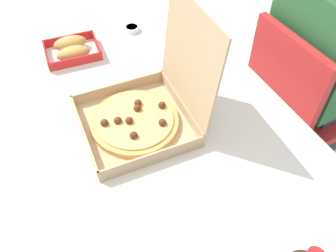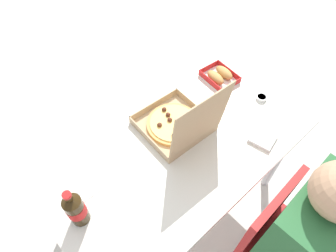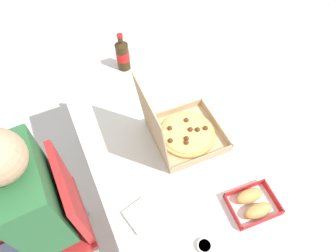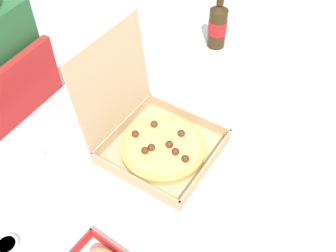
{
  "view_description": "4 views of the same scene",
  "coord_description": "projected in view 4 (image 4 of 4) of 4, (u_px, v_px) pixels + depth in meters",
  "views": [
    {
      "loc": [
        0.62,
        -0.29,
        1.51
      ],
      "look_at": [
        0.02,
        0.01,
        0.75
      ],
      "focal_mm": 37.98,
      "sensor_mm": 36.0,
      "label": 1
    },
    {
      "loc": [
        0.55,
        0.58,
        1.86
      ],
      "look_at": [
        -0.02,
        -0.06,
        0.75
      ],
      "focal_mm": 31.25,
      "sensor_mm": 36.0,
      "label": 2
    },
    {
      "loc": [
        -0.73,
        0.36,
        1.83
      ],
      "look_at": [
        0.01,
        -0.0,
        0.73
      ],
      "focal_mm": 30.59,
      "sensor_mm": 36.0,
      "label": 3
    },
    {
      "loc": [
        -0.72,
        -0.46,
        1.64
      ],
      "look_at": [
        -0.02,
        -0.06,
        0.77
      ],
      "focal_mm": 41.39,
      "sensor_mm": 36.0,
      "label": 4
    }
  ],
  "objects": [
    {
      "name": "ground_plane",
      "position": [
        159.0,
        232.0,
        1.78
      ],
      "size": [
        10.0,
        10.0,
        0.0
      ],
      "primitive_type": "plane",
      "color": "beige"
    },
    {
      "name": "chair",
      "position": [
        14.0,
        122.0,
        1.6
      ],
      "size": [
        0.41,
        0.41,
        0.83
      ],
      "color": "red",
      "rests_on": "ground_plane"
    },
    {
      "name": "napkin_pile",
      "position": [
        19.0,
        163.0,
        1.16
      ],
      "size": [
        0.13,
        0.13,
        0.02
      ],
      "primitive_type": "cube",
      "rotation": [
        0.0,
        0.0,
        0.22
      ],
      "color": "white",
      "rests_on": "dining_table"
    },
    {
      "name": "dipping_sauce_cup",
      "position": [
        7.0,
        246.0,
        0.98
      ],
      "size": [
        0.06,
        0.06,
        0.02
      ],
      "color": "white",
      "rests_on": "dining_table"
    },
    {
      "name": "paper_menu",
      "position": [
        228.0,
        75.0,
        1.46
      ],
      "size": [
        0.21,
        0.16,
        0.0
      ],
      "primitive_type": "cube",
      "rotation": [
        0.0,
        0.0,
        -0.03
      ],
      "color": "white",
      "rests_on": "dining_table"
    },
    {
      "name": "cola_bottle",
      "position": [
        218.0,
        25.0,
        1.52
      ],
      "size": [
        0.07,
        0.07,
        0.22
      ],
      "color": "#33230F",
      "rests_on": "dining_table"
    },
    {
      "name": "pizza_box_open",
      "position": [
        154.0,
        136.0,
        1.18
      ],
      "size": [
        0.33,
        0.36,
        0.36
      ],
      "color": "tan",
      "rests_on": "dining_table"
    },
    {
      "name": "dining_table",
      "position": [
        156.0,
        145.0,
        1.32
      ],
      "size": [
        1.29,
        0.81,
        0.7
      ],
      "color": "silver",
      "rests_on": "ground_plane"
    }
  ]
}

